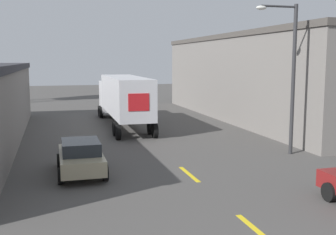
# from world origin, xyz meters

# --- Properties ---
(road_centerline) EXTENTS (0.20, 15.45, 0.01)m
(road_centerline) POSITION_xyz_m (0.00, 4.61, 0.00)
(road_centerline) COLOR yellow
(road_centerline) RESTS_ON ground_plane
(warehouse_right) EXTENTS (9.73, 28.74, 7.14)m
(warehouse_right) POSITION_xyz_m (12.49, 26.71, 3.57)
(warehouse_right) COLOR slate
(warehouse_right) RESTS_ON ground_plane
(semi_truck) EXTENTS (2.78, 13.33, 3.80)m
(semi_truck) POSITION_xyz_m (-0.57, 25.63, 2.28)
(semi_truck) COLOR silver
(semi_truck) RESTS_ON ground_plane
(parked_car_left_far) EXTENTS (2.04, 4.25, 1.53)m
(parked_car_left_far) POSITION_xyz_m (-4.61, 12.29, 0.80)
(parked_car_left_far) COLOR tan
(parked_car_left_far) RESTS_ON ground_plane
(street_lamp) EXTENTS (2.36, 0.32, 7.88)m
(street_lamp) POSITION_xyz_m (6.29, 13.51, 4.56)
(street_lamp) COLOR #2D2D30
(street_lamp) RESTS_ON ground_plane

